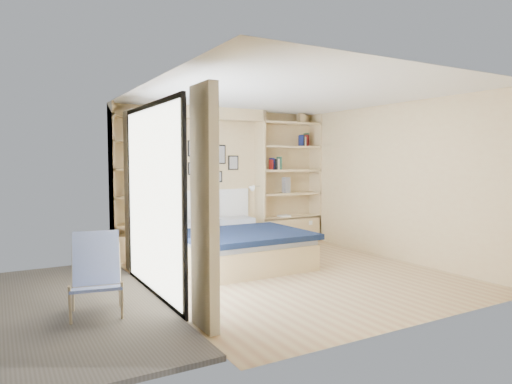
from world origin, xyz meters
TOP-DOWN VIEW (x-y plane):
  - ground at (0.00, 0.00)m, footprint 4.50×4.50m
  - room_shell at (-0.39, 1.52)m, footprint 4.50×4.50m
  - bed at (-0.39, 1.05)m, footprint 1.82×2.32m
  - photo_gallery at (-0.45, 2.22)m, footprint 1.48×0.02m
  - reading_lamps at (-0.30, 2.00)m, footprint 1.92×0.12m
  - shelf_decor at (1.19, 2.07)m, footprint 3.48×0.23m
  - deck_chair at (-2.68, -0.31)m, footprint 0.65×0.92m

SIDE VIEW (x-z plane):
  - ground at x=0.00m, z-range 0.00..0.00m
  - bed at x=-0.39m, z-range -0.25..0.82m
  - deck_chair at x=-2.68m, z-range -0.02..0.83m
  - room_shell at x=-0.39m, z-range -1.17..3.33m
  - reading_lamps at x=-0.30m, z-range 1.03..1.17m
  - photo_gallery at x=-0.45m, z-range 1.19..2.01m
  - shelf_decor at x=1.19m, z-range 0.70..2.73m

